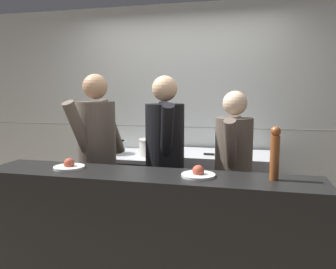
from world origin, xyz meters
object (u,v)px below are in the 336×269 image
object	(u,v)px
mixing_bowl_steel	(240,150)
chefs_knife	(217,155)
chef_sous	(165,160)
chef_line	(233,172)
plated_dish_appetiser	(198,174)
stock_pot	(114,147)
oven_range	(135,190)
pepper_mill	(275,152)
plated_dish_main	(69,166)
chef_head_cook	(97,157)
sauce_pot	(151,147)

from	to	relation	value
mixing_bowl_steel	chefs_knife	bearing A→B (deg)	-158.47
chef_sous	chef_line	size ratio (longest dim) A/B	1.08
plated_dish_appetiser	chef_line	world-z (taller)	chef_line
chef_line	stock_pot	bearing A→B (deg)	161.00
stock_pot	plated_dish_appetiser	xyz separation A→B (m)	(1.16, -1.23, 0.06)
oven_range	stock_pot	distance (m)	0.57
stock_pot	pepper_mill	size ratio (longest dim) A/B	0.75
plated_dish_main	chef_head_cook	xyz separation A→B (m)	(-0.03, 0.55, -0.04)
mixing_bowl_steel	chef_sous	size ratio (longest dim) A/B	0.14
oven_range	sauce_pot	distance (m)	0.58
chef_sous	oven_range	bearing A→B (deg)	109.31
stock_pot	plated_dish_main	size ratio (longest dim) A/B	1.15
stock_pot	chefs_knife	distance (m)	1.19
chef_line	oven_range	bearing A→B (deg)	155.05
chefs_knife	chef_head_cook	distance (m)	1.23
mixing_bowl_steel	plated_dish_appetiser	size ratio (longest dim) A/B	1.01
chef_sous	chef_line	world-z (taller)	chef_sous
sauce_pot	plated_dish_main	distance (m)	1.25
chef_line	plated_dish_main	bearing A→B (deg)	-148.74
oven_range	plated_dish_appetiser	distance (m)	1.68
oven_range	sauce_pot	xyz separation A→B (m)	(0.21, -0.06, 0.53)
chefs_knife	mixing_bowl_steel	bearing A→B (deg)	21.53
stock_pot	plated_dish_appetiser	world-z (taller)	plated_dish_appetiser
mixing_bowl_steel	chef_sous	distance (m)	0.92
oven_range	chef_head_cook	xyz separation A→B (m)	(-0.11, -0.72, 0.53)
pepper_mill	chef_head_cook	size ratio (longest dim) A/B	0.21
stock_pot	chef_head_cook	xyz separation A→B (m)	(0.12, -0.67, 0.02)
stock_pot	mixing_bowl_steel	world-z (taller)	mixing_bowl_steel
stock_pot	mixing_bowl_steel	xyz separation A→B (m)	(1.42, 0.01, 0.02)
chef_head_cook	chef_sous	bearing A→B (deg)	22.15
chef_sous	chef_head_cook	bearing A→B (deg)	164.73
chef_head_cook	mixing_bowl_steel	bearing A→B (deg)	46.27
plated_dish_main	chef_line	size ratio (longest dim) A/B	0.15
chef_line	plated_dish_appetiser	bearing A→B (deg)	-104.60
chefs_knife	pepper_mill	world-z (taller)	pepper_mill
stock_pot	plated_dish_main	distance (m)	1.23
plated_dish_appetiser	chef_head_cook	bearing A→B (deg)	151.78
pepper_mill	chef_sous	xyz separation A→B (m)	(-0.90, 0.57, -0.22)
sauce_pot	chef_line	xyz separation A→B (m)	(0.93, -0.61, -0.08)
sauce_pot	plated_dish_appetiser	bearing A→B (deg)	-59.77
oven_range	chef_head_cook	size ratio (longest dim) A/B	0.50
pepper_mill	chef_head_cook	distance (m)	1.65
plated_dish_main	plated_dish_appetiser	bearing A→B (deg)	-0.48
plated_dish_appetiser	chef_line	bearing A→B (deg)	70.35
sauce_pot	chef_head_cook	size ratio (longest dim) A/B	0.15
chefs_knife	stock_pot	bearing A→B (deg)	176.22
pepper_mill	chef_line	xyz separation A→B (m)	(-0.29, 0.59, -0.29)
sauce_pot	plated_dish_main	size ratio (longest dim) A/B	1.12
stock_pot	chefs_knife	size ratio (longest dim) A/B	0.81
pepper_mill	chef_head_cook	xyz separation A→B (m)	(-1.55, 0.53, -0.21)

